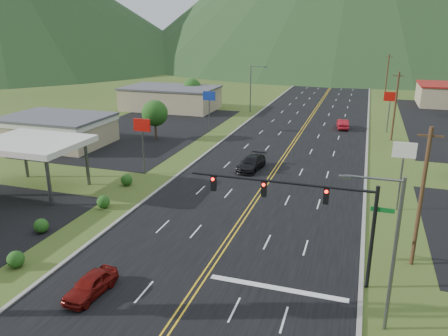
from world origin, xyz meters
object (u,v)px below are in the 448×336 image
(traffic_signal, at_px, (309,204))
(car_dark_mid, at_px, (251,164))
(gas_canopy, at_px, (33,144))
(car_red_far, at_px, (343,124))
(car_red_near, at_px, (91,285))
(streetlight_east, at_px, (389,245))
(streetlight_west, at_px, (252,85))

(traffic_signal, height_order, car_dark_mid, traffic_signal)
(gas_canopy, xyz_separation_m, car_red_far, (28.14, 38.52, -4.09))
(car_red_near, height_order, car_dark_mid, car_dark_mid)
(traffic_signal, xyz_separation_m, gas_canopy, (-28.48, 8.00, -0.46))
(gas_canopy, relative_size, car_dark_mid, 1.85)
(gas_canopy, bearing_deg, car_red_near, -41.79)
(traffic_signal, xyz_separation_m, car_red_near, (-12.51, -6.27, -4.64))
(traffic_signal, xyz_separation_m, car_dark_mid, (-9.20, 21.13, -4.55))
(gas_canopy, height_order, car_dark_mid, gas_canopy)
(car_red_near, xyz_separation_m, car_red_far, (12.16, 52.79, 0.08))
(streetlight_east, xyz_separation_m, streetlight_west, (-22.86, 60.00, 0.00))
(car_red_near, bearing_deg, traffic_signal, 32.05)
(streetlight_east, bearing_deg, car_dark_mid, 118.93)
(streetlight_west, height_order, gas_canopy, streetlight_west)
(streetlight_east, distance_m, streetlight_west, 64.21)
(car_red_near, height_order, car_red_far, car_red_far)
(traffic_signal, distance_m, car_red_near, 14.74)
(traffic_signal, relative_size, streetlight_east, 1.46)
(car_red_near, xyz_separation_m, car_dark_mid, (3.31, 27.40, 0.09))
(streetlight_west, relative_size, car_red_near, 2.21)
(traffic_signal, bearing_deg, car_red_near, -153.37)
(car_dark_mid, relative_size, car_red_far, 1.14)
(streetlight_west, height_order, car_dark_mid, streetlight_west)
(traffic_signal, xyz_separation_m, streetlight_east, (4.70, -4.00, -0.15))
(gas_canopy, relative_size, car_red_near, 2.45)
(car_dark_mid, bearing_deg, traffic_signal, -59.51)
(car_dark_mid, bearing_deg, car_red_near, -89.92)
(gas_canopy, xyz_separation_m, car_red_near, (15.97, -14.28, -4.18))
(streetlight_west, distance_m, car_red_far, 20.66)
(streetlight_east, bearing_deg, traffic_signal, 139.61)
(streetlight_west, xyz_separation_m, car_red_near, (5.65, -62.28, -4.49))
(streetlight_west, distance_m, car_dark_mid, 36.27)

